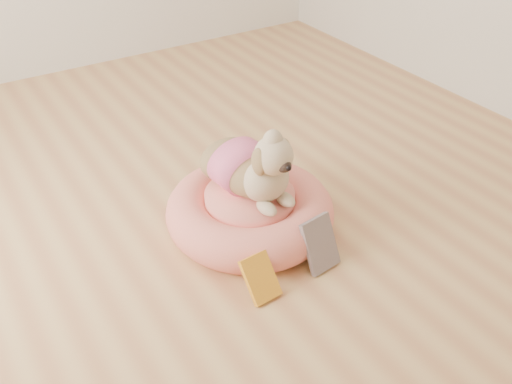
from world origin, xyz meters
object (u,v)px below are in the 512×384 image
dog (251,155)px  book_yellow (260,278)px  pet_bed (250,211)px  book_white (320,244)px

dog → book_yellow: (-0.19, -0.38, -0.29)m
book_yellow → dog: bearing=58.4°
dog → book_yellow: dog is taller
pet_bed → book_white: 0.37m
book_yellow → book_white: 0.29m
pet_bed → dog: size_ratio=1.49×
dog → book_yellow: 0.51m
pet_bed → book_yellow: size_ratio=4.02×
dog → book_yellow: size_ratio=2.69×
dog → book_white: 0.46m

